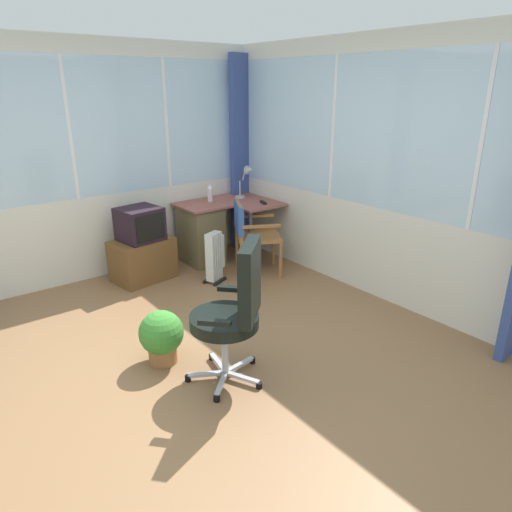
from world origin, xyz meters
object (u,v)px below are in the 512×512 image
at_px(office_chair, 235,306).
at_px(tv_on_stand, 142,248).
at_px(space_heater, 215,256).
at_px(desk_lamp, 247,176).
at_px(potted_plant, 161,335).
at_px(wooden_armchair, 248,228).
at_px(desk, 204,231).
at_px(spray_bottle, 210,193).
at_px(tv_remote, 263,202).

height_order(office_chair, tv_on_stand, office_chair).
distance_m(tv_on_stand, space_heater, 0.82).
distance_m(desk_lamp, tv_on_stand, 1.61).
distance_m(space_heater, potted_plant, 1.65).
bearing_deg(wooden_armchair, desk, 106.78).
distance_m(desk, wooden_armchair, 0.69).
bearing_deg(tv_on_stand, desk, 4.03).
distance_m(desk, space_heater, 0.66).
bearing_deg(spray_bottle, office_chair, -119.01).
xyz_separation_m(desk, desk_lamp, (0.64, -0.03, 0.61)).
relative_size(office_chair, potted_plant, 2.47).
relative_size(desk_lamp, wooden_armchair, 0.49).
relative_size(desk, tv_on_stand, 1.34).
relative_size(wooden_armchair, potted_plant, 1.94).
bearing_deg(tv_remote, spray_bottle, 153.89).
distance_m(office_chair, potted_plant, 0.73).
xyz_separation_m(tv_remote, wooden_armchair, (-0.41, -0.24, -0.19)).
distance_m(spray_bottle, tv_on_stand, 1.11).
xyz_separation_m(wooden_armchair, potted_plant, (-1.66, -1.07, -0.31)).
height_order(desk_lamp, tv_remote, desk_lamp).
xyz_separation_m(wooden_armchair, office_chair, (-1.33, -1.62, 0.06)).
xyz_separation_m(desk, space_heater, (-0.24, -0.61, -0.10)).
bearing_deg(spray_bottle, desk_lamp, -13.32).
bearing_deg(desk_lamp, office_chair, -128.65).
distance_m(tv_remote, potted_plant, 2.50).
bearing_deg(tv_remote, desk, 167.56).
bearing_deg(tv_on_stand, wooden_armchair, -29.25).
relative_size(tv_remote, office_chair, 0.14).
bearing_deg(potted_plant, desk, 49.46).
relative_size(space_heater, potted_plant, 1.31).
bearing_deg(potted_plant, spray_bottle, 47.91).
bearing_deg(desk, wooden_armchair, -73.22).
relative_size(desk, spray_bottle, 5.12).
height_order(office_chair, space_heater, office_chair).
xyz_separation_m(desk_lamp, tv_remote, (-0.03, -0.37, -0.26)).
bearing_deg(desk_lamp, spray_bottle, 166.68).
xyz_separation_m(desk_lamp, office_chair, (-1.78, -2.23, -0.39)).
relative_size(tv_remote, potted_plant, 0.35).
bearing_deg(space_heater, office_chair, -118.70).
bearing_deg(office_chair, tv_on_stand, 82.27).
height_order(desk_lamp, potted_plant, desk_lamp).
bearing_deg(spray_bottle, desk, -152.06).
distance_m(tv_remote, wooden_armchair, 0.51).
bearing_deg(potted_plant, wooden_armchair, 32.91).
height_order(desk_lamp, spray_bottle, desk_lamp).
height_order(desk, tv_remote, tv_remote).
xyz_separation_m(tv_on_stand, potted_plant, (-0.62, -1.65, -0.13)).
bearing_deg(tv_remote, wooden_armchair, -128.79).
bearing_deg(spray_bottle, space_heater, -119.75).
height_order(desk_lamp, space_heater, desk_lamp).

